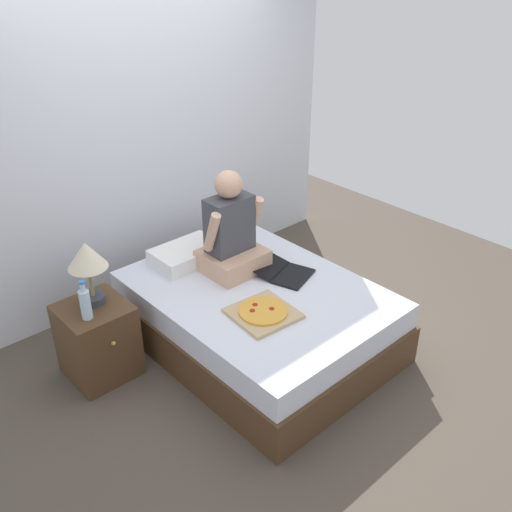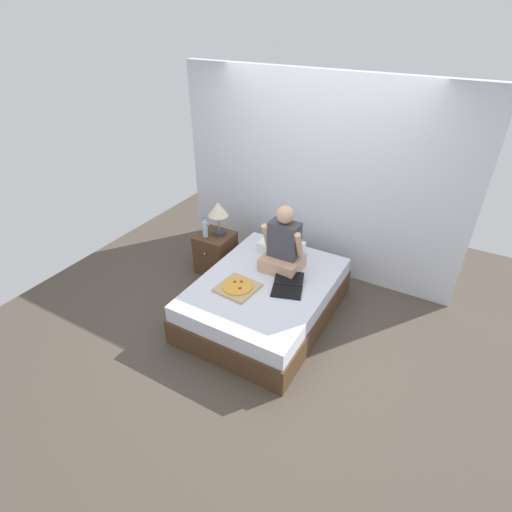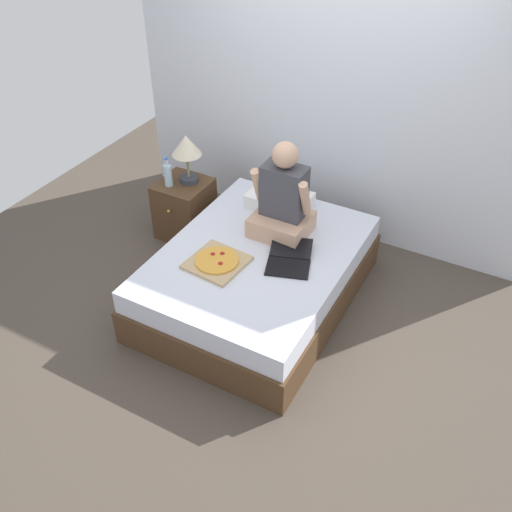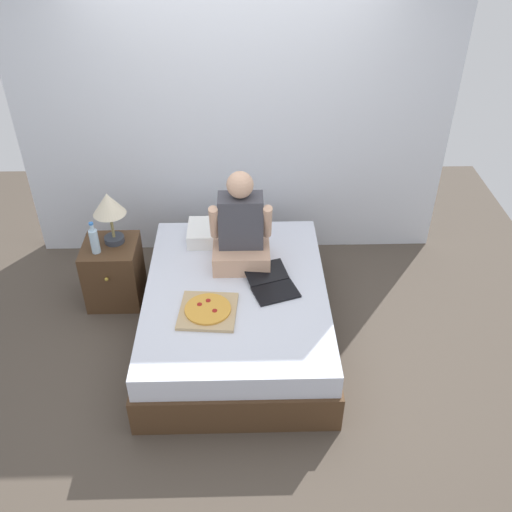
# 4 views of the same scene
# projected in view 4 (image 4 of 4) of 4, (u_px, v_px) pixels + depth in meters

# --- Properties ---
(ground_plane) EXTENTS (5.70, 5.70, 0.00)m
(ground_plane) POSITION_uv_depth(u_px,v_px,m) (237.00, 335.00, 4.55)
(ground_plane) COLOR #4C4238
(wall_back) EXTENTS (3.70, 0.12, 2.50)m
(wall_back) POSITION_uv_depth(u_px,v_px,m) (235.00, 122.00, 4.85)
(wall_back) COLOR silver
(wall_back) RESTS_ON ground
(bed) EXTENTS (1.40, 1.87, 0.49)m
(bed) POSITION_uv_depth(u_px,v_px,m) (237.00, 312.00, 4.41)
(bed) COLOR #4C331E
(bed) RESTS_ON ground
(nightstand_left) EXTENTS (0.44, 0.47, 0.55)m
(nightstand_left) POSITION_uv_depth(u_px,v_px,m) (114.00, 272.00, 4.77)
(nightstand_left) COLOR #4C331E
(nightstand_left) RESTS_ON ground
(lamp_on_left_nightstand) EXTENTS (0.26, 0.26, 0.45)m
(lamp_on_left_nightstand) POSITION_uv_depth(u_px,v_px,m) (109.00, 207.00, 4.45)
(lamp_on_left_nightstand) COLOR #333842
(lamp_on_left_nightstand) RESTS_ON nightstand_left
(water_bottle) EXTENTS (0.07, 0.07, 0.28)m
(water_bottle) POSITION_uv_depth(u_px,v_px,m) (94.00, 240.00, 4.46)
(water_bottle) COLOR silver
(water_bottle) RESTS_ON nightstand_left
(pillow) EXTENTS (0.52, 0.34, 0.12)m
(pillow) POSITION_uv_depth(u_px,v_px,m) (219.00, 233.00, 4.75)
(pillow) COLOR white
(pillow) RESTS_ON bed
(person_seated) EXTENTS (0.47, 0.40, 0.78)m
(person_seated) POSITION_uv_depth(u_px,v_px,m) (241.00, 231.00, 4.36)
(person_seated) COLOR tan
(person_seated) RESTS_ON bed
(laptop) EXTENTS (0.43, 0.49, 0.07)m
(laptop) POSITION_uv_depth(u_px,v_px,m) (272.00, 286.00, 4.25)
(laptop) COLOR black
(laptop) RESTS_ON bed
(pizza_box) EXTENTS (0.43, 0.43, 0.04)m
(pizza_box) POSITION_uv_depth(u_px,v_px,m) (208.00, 310.00, 4.03)
(pizza_box) COLOR tan
(pizza_box) RESTS_ON bed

